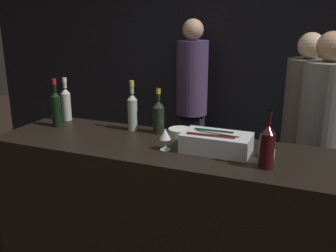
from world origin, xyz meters
TOP-DOWN VIEW (x-y plane):
  - wall_back_chalkboard at (0.00, 2.25)m, footprint 6.40×0.06m
  - bar_counter at (0.00, 0.34)m, footprint 2.33×0.68m
  - ice_bin_with_bottles at (0.32, 0.35)m, footprint 0.41×0.23m
  - bowl_white at (0.02, 0.55)m, footprint 0.16×0.16m
  - wine_glass at (0.03, 0.26)m, footprint 0.07×0.07m
  - candle_votive at (0.63, 0.38)m, footprint 0.08×0.08m
  - red_wine_bottle_burgundy at (-0.92, 0.43)m, footprint 0.07×0.07m
  - white_wine_bottle at (-0.96, 0.60)m, footprint 0.07×0.07m
  - champagne_bottle at (-0.15, 0.56)m, footprint 0.08×0.08m
  - red_wine_bottle_black_foil at (0.65, 0.21)m, footprint 0.08×0.08m
  - rose_wine_bottle at (-0.35, 0.56)m, footprint 0.07×0.07m
  - person_in_hoodie at (0.78, 1.48)m, footprint 0.34×0.34m
  - person_blond_tee at (-0.34, 1.86)m, footprint 0.32×0.32m
  - person_grey_polo at (0.93, 1.10)m, footprint 0.35×0.35m

SIDE VIEW (x-z plane):
  - bar_counter at x=0.00m, z-range 0.00..1.02m
  - person_in_hoodie at x=0.78m, z-range 0.10..1.79m
  - person_grey_polo at x=0.93m, z-range 0.10..1.82m
  - person_blond_tee at x=-0.34m, z-range 0.12..1.91m
  - candle_votive at x=0.63m, z-range 1.02..1.07m
  - bowl_white at x=0.02m, z-range 1.02..1.07m
  - ice_bin_with_bottles at x=0.32m, z-range 1.02..1.14m
  - wine_glass at x=0.03m, z-range 1.04..1.18m
  - champagne_bottle at x=-0.15m, z-range 0.98..1.30m
  - red_wine_bottle_black_foil at x=0.65m, z-range 0.98..1.31m
  - white_wine_bottle at x=-0.96m, z-range 0.99..1.33m
  - red_wine_bottle_burgundy at x=-0.92m, z-range 0.98..1.34m
  - rose_wine_bottle at x=-0.35m, z-range 0.98..1.35m
  - wall_back_chalkboard at x=0.00m, z-range 0.00..2.80m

